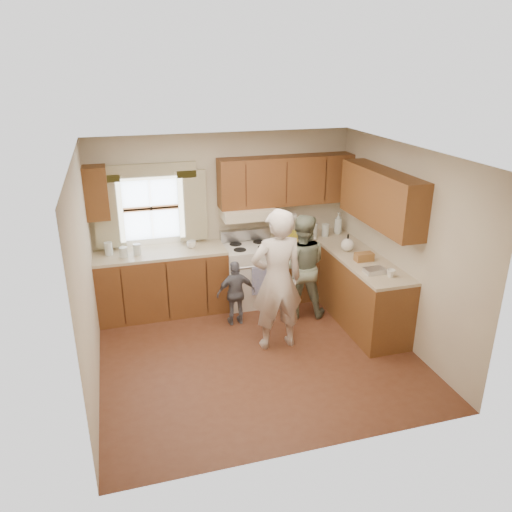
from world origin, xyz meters
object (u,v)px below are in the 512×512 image
object	(u,v)px
stove	(250,273)
child	(236,293)
woman_right	(301,266)
woman_left	(277,280)

from	to	relation	value
stove	child	size ratio (longest dim) A/B	1.16
stove	woman_right	distance (m)	0.88
stove	child	xyz separation A→B (m)	(-0.36, -0.60, -0.00)
stove	woman_right	xyz separation A→B (m)	(0.59, -0.59, 0.28)
stove	woman_right	size ratio (longest dim) A/B	0.72
woman_right	woman_left	bearing A→B (deg)	68.54
woman_right	stove	bearing A→B (deg)	-26.48
woman_left	child	bearing A→B (deg)	-64.06
stove	child	distance (m)	0.70
woman_left	child	distance (m)	0.90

